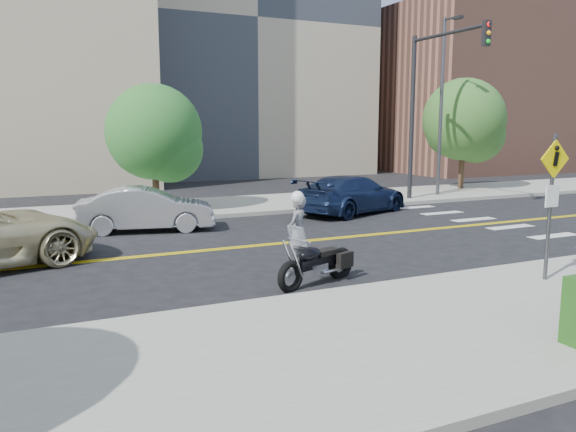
% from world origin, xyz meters
% --- Properties ---
extents(ground_plane, '(120.00, 120.00, 0.00)m').
position_xyz_m(ground_plane, '(0.00, 0.00, 0.00)').
color(ground_plane, black).
rests_on(ground_plane, ground).
extents(sidewalk_near, '(60.00, 5.00, 0.15)m').
position_xyz_m(sidewalk_near, '(0.00, -7.50, 0.07)').
color(sidewalk_near, '#9E9B91').
rests_on(sidewalk_near, ground_plane).
extents(sidewalk_far, '(60.00, 5.00, 0.15)m').
position_xyz_m(sidewalk_far, '(0.00, 7.50, 0.07)').
color(sidewalk_far, '#9E9B91').
rests_on(sidewalk_far, ground_plane).
extents(building_mid, '(18.00, 14.00, 20.00)m').
position_xyz_m(building_mid, '(8.00, 26.00, 10.00)').
color(building_mid, '#A39984').
rests_on(building_mid, ground_plane).
extents(building_right, '(14.00, 12.00, 12.00)m').
position_xyz_m(building_right, '(26.00, 20.00, 6.00)').
color(building_right, '#8C5947').
rests_on(building_right, ground_plane).
extents(lamp_post, '(0.16, 0.16, 8.00)m').
position_xyz_m(lamp_post, '(12.00, 6.50, 4.15)').
color(lamp_post, '#4C4C51').
rests_on(lamp_post, sidewalk_far).
extents(traffic_light, '(0.28, 4.50, 7.00)m').
position_xyz_m(traffic_light, '(10.00, 5.08, 4.67)').
color(traffic_light, black).
rests_on(traffic_light, sidewalk_far).
extents(pedestrian_sign, '(0.78, 0.08, 3.00)m').
position_xyz_m(pedestrian_sign, '(4.20, -6.31, 1.96)').
color(pedestrian_sign, '#4C4C51').
rests_on(pedestrian_sign, sidewalk_near).
extents(motorcyclist, '(0.74, 0.72, 1.82)m').
position_xyz_m(motorcyclist, '(0.21, -2.71, 0.91)').
color(motorcyclist, '#A2A1A6').
rests_on(motorcyclist, ground).
extents(motorcycle, '(2.27, 1.35, 1.32)m').
position_xyz_m(motorcycle, '(-0.00, -4.12, 0.66)').
color(motorcycle, black).
rests_on(motorcycle, ground).
extents(parked_car_silver, '(4.48, 2.38, 1.40)m').
position_xyz_m(parked_car_silver, '(-2.08, 3.60, 0.70)').
color(parked_car_silver, '#AAABB2').
rests_on(parked_car_silver, ground).
extents(parked_car_blue, '(5.47, 3.74, 1.47)m').
position_xyz_m(parked_car_blue, '(5.83, 4.03, 0.74)').
color(parked_car_blue, '#182648').
rests_on(parked_car_blue, ground).
extents(tree_far_a, '(3.58, 3.58, 4.89)m').
position_xyz_m(tree_far_a, '(-1.05, 7.04, 3.10)').
color(tree_far_a, '#382619').
rests_on(tree_far_a, ground).
extents(tree_far_b, '(4.16, 4.16, 5.76)m').
position_xyz_m(tree_far_b, '(14.93, 8.22, 3.67)').
color(tree_far_b, '#382619').
rests_on(tree_far_b, ground).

